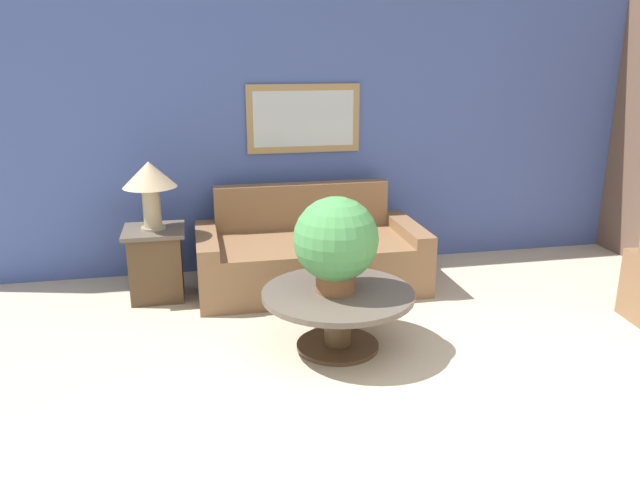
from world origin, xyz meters
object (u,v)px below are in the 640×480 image
Objects in this scene: table_lamp at (150,180)px; potted_plant_on_table at (336,242)px; coffee_table at (338,307)px; side_table at (156,263)px; couch_main at (309,256)px.

potted_plant_on_table is at bearing -44.16° from table_lamp.
table_lamp is at bearing 135.94° from coffee_table.
potted_plant_on_table is at bearing -44.16° from side_table.
potted_plant_on_table is (-0.05, -1.26, 0.52)m from couch_main.
table_lamp reaches higher than couch_main.
couch_main is 1.85× the size of coffee_table.
potted_plant_on_table is at bearing -92.43° from couch_main.
potted_plant_on_table is (1.28, -1.25, -0.23)m from table_lamp.
couch_main is at bearing 0.44° from side_table.
potted_plant_on_table reaches higher than side_table.
coffee_table is 1.88× the size of table_lamp.
side_table is at bearing 135.94° from coffee_table.
couch_main is 1.53m from table_lamp.
coffee_table is at bearing -44.06° from table_lamp.
couch_main reaches higher than side_table.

